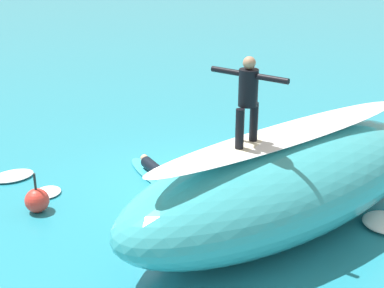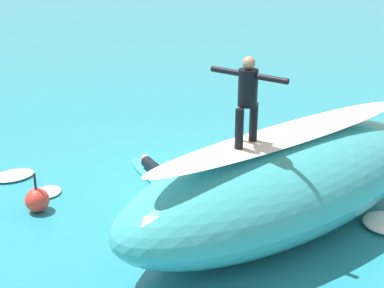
{
  "view_description": "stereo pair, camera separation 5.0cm",
  "coord_description": "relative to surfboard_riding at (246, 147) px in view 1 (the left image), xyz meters",
  "views": [
    {
      "loc": [
        5.79,
        10.45,
        5.63
      ],
      "look_at": [
        0.62,
        1.1,
        1.46
      ],
      "focal_mm": 51.3,
      "sensor_mm": 36.0,
      "label": 1
    },
    {
      "loc": [
        5.74,
        10.47,
        5.63
      ],
      "look_at": [
        0.62,
        1.1,
        1.46
      ],
      "focal_mm": 51.3,
      "sensor_mm": 36.0,
      "label": 2
    }
  ],
  "objects": [
    {
      "name": "ground_plane",
      "position": [
        -0.55,
        -2.98,
        -2.04
      ],
      "size": [
        120.0,
        120.0,
        0.0
      ],
      "primitive_type": "plane",
      "color": "teal"
    },
    {
      "name": "wave_crest",
      "position": [
        -1.1,
        -0.18,
        -1.04
      ],
      "size": [
        8.14,
        4.03,
        1.99
      ],
      "primitive_type": "ellipsoid",
      "rotation": [
        0.0,
        0.0,
        0.16
      ],
      "color": "teal",
      "rests_on": "ground_plane"
    },
    {
      "name": "wave_foam_lip",
      "position": [
        -1.1,
        -0.18,
        -0.01
      ],
      "size": [
        6.69,
        2.03,
        0.08
      ],
      "primitive_type": "ellipsoid",
      "rotation": [
        0.0,
        0.0,
        0.16
      ],
      "color": "white",
      "rests_on": "wave_crest"
    },
    {
      "name": "surfboard_riding",
      "position": [
        0.0,
        0.0,
        0.0
      ],
      "size": [
        1.98,
        1.24,
        0.09
      ],
      "primitive_type": "ellipsoid",
      "rotation": [
        0.0,
        0.0,
        0.43
      ],
      "color": "#EAE5C6",
      "rests_on": "wave_crest"
    },
    {
      "name": "surfer_riding",
      "position": [
        0.0,
        0.0,
        0.96
      ],
      "size": [
        0.72,
        1.4,
        1.58
      ],
      "rotation": [
        0.0,
        0.0,
        0.43
      ],
      "color": "black",
      "rests_on": "surfboard_riding"
    },
    {
      "name": "surfboard_paddling",
      "position": [
        0.13,
        -3.75,
        -2.0
      ],
      "size": [
        0.56,
        2.29,
        0.08
      ],
      "primitive_type": "ellipsoid",
      "rotation": [
        0.0,
        0.0,
        -1.57
      ],
      "color": "#33B2D1",
      "rests_on": "ground_plane"
    },
    {
      "name": "surfer_paddling",
      "position": [
        0.13,
        -3.62,
        -1.83
      ],
      "size": [
        0.29,
        1.66,
        0.3
      ],
      "rotation": [
        0.0,
        0.0,
        -1.57
      ],
      "color": "black",
      "rests_on": "surfboard_paddling"
    },
    {
      "name": "buoy_marker",
      "position": [
        3.08,
        -3.26,
        -1.78
      ],
      "size": [
        0.52,
        0.52,
        0.89
      ],
      "color": "red",
      "rests_on": "ground_plane"
    },
    {
      "name": "foam_patch_near",
      "position": [
        2.67,
        -4.0,
        -2.0
      ],
      "size": [
        0.88,
        0.89,
        0.09
      ],
      "primitive_type": "ellipsoid",
      "rotation": [
        0.0,
        0.0,
        0.92
      ],
      "color": "white",
      "rests_on": "ground_plane"
    },
    {
      "name": "foam_patch_far",
      "position": [
        3.18,
        -5.27,
        -1.99
      ],
      "size": [
        1.08,
        0.82,
        0.11
      ],
      "primitive_type": "ellipsoid",
      "rotation": [
        0.0,
        0.0,
        0.1
      ],
      "color": "white",
      "rests_on": "ground_plane"
    }
  ]
}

